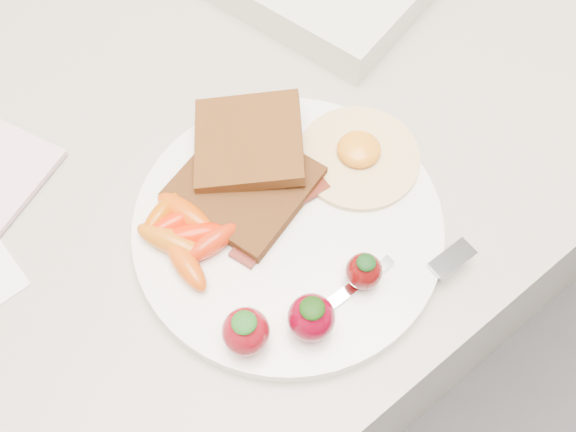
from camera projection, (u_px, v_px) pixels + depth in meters
counter at (240, 298)px, 1.02m from camera, size 2.00×0.60×0.90m
plate at (288, 226)px, 0.56m from camera, size 0.27×0.27×0.02m
toast_lower at (244, 185)px, 0.56m from camera, size 0.13×0.13×0.01m
toast_upper at (249, 141)px, 0.57m from camera, size 0.13×0.13×0.02m
fried_egg at (359, 155)px, 0.58m from camera, size 0.14×0.14×0.02m
bacon_strips at (272, 208)px, 0.55m from camera, size 0.11×0.08×0.01m
baby_carrots at (183, 234)px, 0.54m from camera, size 0.08×0.10×0.02m
strawberries at (297, 313)px, 0.49m from camera, size 0.14×0.06×0.05m
fork at (395, 277)px, 0.53m from camera, size 0.16×0.05×0.00m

